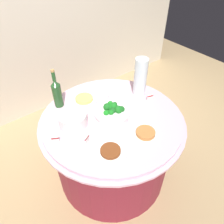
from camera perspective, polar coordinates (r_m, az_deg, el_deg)
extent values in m
plane|color=tan|center=(2.25, 0.00, -15.38)|extent=(6.00, 6.00, 0.00)
cube|color=beige|center=(2.56, -21.87, 25.64)|extent=(4.40, 0.10, 2.60)
cylinder|color=maroon|center=(1.97, 0.00, -9.82)|extent=(1.01, 1.01, 0.69)
cylinder|color=#E0B2C6|center=(1.71, 0.00, -2.28)|extent=(1.16, 1.16, 0.02)
cylinder|color=#E0B2C6|center=(1.69, 0.00, -1.66)|extent=(1.10, 1.10, 0.03)
cylinder|color=white|center=(1.66, -0.05, -0.66)|extent=(0.26, 0.26, 0.05)
cylinder|color=white|center=(1.64, -0.05, 0.15)|extent=(0.28, 0.28, 0.01)
sphere|color=#195E1E|center=(1.64, 2.54, 0.74)|extent=(0.05, 0.05, 0.05)
sphere|color=#19651E|center=(1.65, -1.32, 1.35)|extent=(0.06, 0.06, 0.06)
sphere|color=#19571E|center=(1.63, 0.24, 0.44)|extent=(0.05, 0.05, 0.05)
sphere|color=#19711E|center=(1.65, 0.47, 1.49)|extent=(0.06, 0.06, 0.06)
sphere|color=#19621E|center=(1.69, 0.75, 2.06)|extent=(0.04, 0.04, 0.04)
sphere|color=#19821E|center=(1.61, -1.61, -0.18)|extent=(0.04, 0.04, 0.04)
sphere|color=#197A1E|center=(1.66, -0.75, 1.33)|extent=(0.06, 0.06, 0.06)
sphere|color=#19731E|center=(1.61, -0.27, -0.09)|extent=(0.05, 0.05, 0.05)
sphere|color=#19691E|center=(1.62, 1.76, 0.66)|extent=(0.06, 0.06, 0.06)
sphere|color=#19821E|center=(1.68, -0.44, 2.13)|extent=(0.05, 0.05, 0.05)
cylinder|color=white|center=(1.64, -10.16, -3.31)|extent=(0.21, 0.21, 0.01)
cylinder|color=white|center=(1.63, -10.21, -3.06)|extent=(0.21, 0.21, 0.01)
cylinder|color=white|center=(1.62, -10.25, -2.80)|extent=(0.21, 0.21, 0.01)
cylinder|color=white|center=(1.62, -10.29, -2.55)|extent=(0.21, 0.21, 0.01)
cylinder|color=white|center=(1.61, -10.33, -2.29)|extent=(0.21, 0.21, 0.01)
cylinder|color=white|center=(1.60, -10.37, -2.03)|extent=(0.21, 0.21, 0.01)
cylinder|color=white|center=(1.60, -10.41, -1.77)|extent=(0.21, 0.21, 0.01)
cylinder|color=white|center=(1.59, -10.46, -1.50)|extent=(0.21, 0.21, 0.01)
cylinder|color=white|center=(1.58, -10.50, -1.24)|extent=(0.21, 0.21, 0.01)
cylinder|color=white|center=(1.58, -10.54, -0.97)|extent=(0.21, 0.21, 0.01)
cylinder|color=white|center=(1.57, -10.59, -0.70)|extent=(0.21, 0.21, 0.01)
cylinder|color=#204921|center=(1.78, -14.32, 4.26)|extent=(0.07, 0.07, 0.20)
cone|color=#204921|center=(1.72, -14.97, 7.46)|extent=(0.07, 0.07, 0.04)
cylinder|color=#204921|center=(1.69, -15.32, 9.16)|extent=(0.03, 0.03, 0.08)
cylinder|color=#B2844C|center=(1.66, -15.61, 10.55)|extent=(0.03, 0.03, 0.02)
cylinder|color=silver|center=(1.84, 7.59, 9.17)|extent=(0.11, 0.11, 0.34)
sphere|color=#E5B26B|center=(1.93, 7.71, 6.08)|extent=(0.06, 0.06, 0.06)
sphere|color=#E5B26B|center=(1.92, 6.65, 6.00)|extent=(0.06, 0.06, 0.06)
sphere|color=#E5B26B|center=(1.90, 7.40, 5.50)|extent=(0.06, 0.06, 0.06)
sphere|color=#72C64C|center=(1.90, 7.52, 7.52)|extent=(0.06, 0.06, 0.06)
sphere|color=#72C64C|center=(1.88, 6.77, 7.12)|extent=(0.06, 0.06, 0.06)
sphere|color=#72C64C|center=(1.87, 7.86, 6.91)|extent=(0.06, 0.06, 0.06)
sphere|color=red|center=(1.87, 7.28, 8.88)|extent=(0.06, 0.06, 0.06)
sphere|color=red|center=(1.84, 7.12, 8.30)|extent=(0.06, 0.06, 0.06)
sphere|color=red|center=(1.85, 8.17, 8.45)|extent=(0.06, 0.06, 0.06)
cylinder|color=silver|center=(1.84, -0.38, 3.13)|extent=(0.14, 0.10, 0.01)
cylinder|color=silver|center=(1.84, -1.45, 3.33)|extent=(0.14, 0.10, 0.01)
sphere|color=silver|center=(1.90, -0.15, 4.64)|extent=(0.01, 0.01, 0.01)
cylinder|color=white|center=(1.43, -0.42, -10.67)|extent=(0.22, 0.22, 0.01)
cylinder|color=brown|center=(1.42, -0.42, -10.29)|extent=(0.14, 0.14, 0.02)
cylinder|color=white|center=(1.85, -7.41, 3.10)|extent=(0.22, 0.22, 0.01)
cylinder|color=#EACC60|center=(1.84, -7.46, 3.55)|extent=(0.15, 0.15, 0.02)
cylinder|color=white|center=(1.56, 8.87, -5.94)|extent=(0.22, 0.22, 0.01)
cylinder|color=#B77038|center=(1.54, 8.95, -5.46)|extent=(0.14, 0.14, 0.03)
cube|color=white|center=(1.86, 10.11, 3.80)|extent=(0.05, 0.02, 0.05)
cube|color=maroon|center=(1.85, 10.18, 4.24)|extent=(0.05, 0.02, 0.01)
cube|color=white|center=(1.53, -14.86, -7.19)|extent=(0.05, 0.03, 0.05)
cube|color=maroon|center=(1.51, -14.97, -6.75)|extent=(0.05, 0.03, 0.01)
cube|color=white|center=(1.49, -6.72, -7.26)|extent=(0.05, 0.03, 0.05)
cube|color=maroon|center=(1.48, -6.77, -6.80)|extent=(0.05, 0.03, 0.01)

